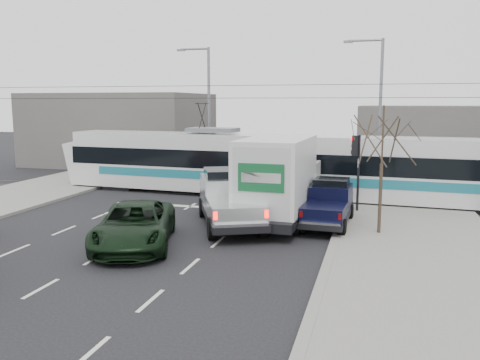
% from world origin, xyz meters
% --- Properties ---
extents(ground, '(120.00, 120.00, 0.00)m').
position_xyz_m(ground, '(0.00, 0.00, 0.00)').
color(ground, black).
rests_on(ground, ground).
extents(sidewalk_right, '(6.00, 60.00, 0.15)m').
position_xyz_m(sidewalk_right, '(9.00, 0.00, 0.07)').
color(sidewalk_right, gray).
rests_on(sidewalk_right, ground).
extents(rails, '(60.00, 1.60, 0.03)m').
position_xyz_m(rails, '(0.00, 10.00, 0.01)').
color(rails, '#33302D').
rests_on(rails, ground).
extents(building_left, '(14.00, 10.00, 6.00)m').
position_xyz_m(building_left, '(-14.00, 22.00, 3.00)').
color(building_left, '#625D58').
rests_on(building_left, ground).
extents(building_right, '(12.00, 10.00, 5.00)m').
position_xyz_m(building_right, '(12.00, 24.00, 2.50)').
color(building_right, '#625D58').
rests_on(building_right, ground).
extents(bare_tree, '(2.40, 2.40, 5.00)m').
position_xyz_m(bare_tree, '(7.60, 2.50, 3.79)').
color(bare_tree, '#47382B').
rests_on(bare_tree, ground).
extents(traffic_signal, '(0.44, 0.44, 3.60)m').
position_xyz_m(traffic_signal, '(6.47, 6.50, 2.74)').
color(traffic_signal, black).
rests_on(traffic_signal, ground).
extents(street_lamp_near, '(2.38, 0.25, 9.00)m').
position_xyz_m(street_lamp_near, '(7.31, 14.00, 5.11)').
color(street_lamp_near, slate).
rests_on(street_lamp_near, ground).
extents(street_lamp_far, '(2.38, 0.25, 9.00)m').
position_xyz_m(street_lamp_far, '(-4.19, 16.00, 5.11)').
color(street_lamp_far, slate).
rests_on(street_lamp_far, ground).
extents(catenary, '(60.00, 0.20, 7.00)m').
position_xyz_m(catenary, '(0.00, 10.00, 3.88)').
color(catenary, black).
rests_on(catenary, ground).
extents(tram, '(25.54, 4.44, 5.19)m').
position_xyz_m(tram, '(2.17, 9.63, 1.84)').
color(tram, silver).
rests_on(tram, ground).
extents(silver_pickup, '(4.59, 6.70, 2.32)m').
position_xyz_m(silver_pickup, '(1.28, 2.89, 1.15)').
color(silver_pickup, black).
rests_on(silver_pickup, ground).
extents(box_truck, '(2.87, 7.63, 3.77)m').
position_xyz_m(box_truck, '(3.33, 3.88, 1.86)').
color(box_truck, black).
rests_on(box_truck, ground).
extents(navy_pickup, '(2.00, 4.73, 1.96)m').
position_xyz_m(navy_pickup, '(5.51, 3.75, 0.97)').
color(navy_pickup, black).
rests_on(navy_pickup, ground).
extents(green_car, '(4.27, 6.23, 1.58)m').
position_xyz_m(green_car, '(-1.10, -1.31, 0.79)').
color(green_car, black).
rests_on(green_car, ground).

